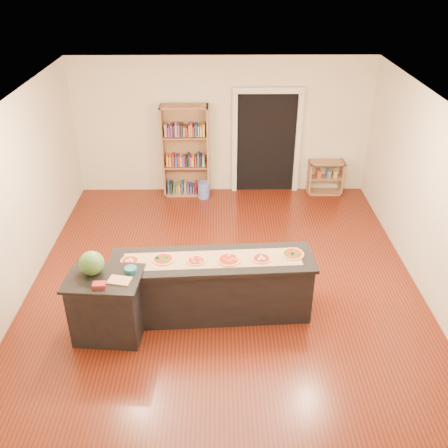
{
  "coord_description": "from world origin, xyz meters",
  "views": [
    {
      "loc": [
        -0.07,
        -6.26,
        4.66
      ],
      "look_at": [
        0.0,
        0.2,
        1.0
      ],
      "focal_mm": 40.0,
      "sensor_mm": 36.0,
      "label": 1
    }
  ],
  "objects_px": {
    "watermelon": "(92,263)",
    "low_shelf": "(325,177)",
    "kitchen_island": "(213,286)",
    "waste_bin": "(204,190)",
    "bookshelf": "(186,152)",
    "side_counter": "(107,306)"
  },
  "relations": [
    {
      "from": "bookshelf",
      "to": "watermelon",
      "type": "xyz_separation_m",
      "value": [
        -0.95,
        -4.26,
        0.15
      ]
    },
    {
      "from": "kitchen_island",
      "to": "watermelon",
      "type": "distance_m",
      "value": 1.7
    },
    {
      "from": "watermelon",
      "to": "low_shelf",
      "type": "bearing_deg",
      "value": 47.95
    },
    {
      "from": "side_counter",
      "to": "low_shelf",
      "type": "xyz_separation_m",
      "value": [
        3.71,
        4.36,
        -0.12
      ]
    },
    {
      "from": "low_shelf",
      "to": "watermelon",
      "type": "relative_size",
      "value": 2.28
    },
    {
      "from": "waste_bin",
      "to": "bookshelf",
      "type": "bearing_deg",
      "value": 153.4
    },
    {
      "from": "low_shelf",
      "to": "watermelon",
      "type": "xyz_separation_m",
      "value": [
        -3.85,
        -4.27,
        0.74
      ]
    },
    {
      "from": "side_counter",
      "to": "watermelon",
      "type": "relative_size",
      "value": 3.03
    },
    {
      "from": "side_counter",
      "to": "bookshelf",
      "type": "height_order",
      "value": "bookshelf"
    },
    {
      "from": "waste_bin",
      "to": "watermelon",
      "type": "distance_m",
      "value": 4.38
    },
    {
      "from": "waste_bin",
      "to": "low_shelf",
      "type": "bearing_deg",
      "value": 4.29
    },
    {
      "from": "kitchen_island",
      "to": "bookshelf",
      "type": "bearing_deg",
      "value": 95.29
    },
    {
      "from": "side_counter",
      "to": "watermelon",
      "type": "distance_m",
      "value": 0.65
    },
    {
      "from": "kitchen_island",
      "to": "bookshelf",
      "type": "distance_m",
      "value": 3.97
    },
    {
      "from": "bookshelf",
      "to": "low_shelf",
      "type": "distance_m",
      "value": 2.97
    },
    {
      "from": "low_shelf",
      "to": "watermelon",
      "type": "distance_m",
      "value": 5.8
    },
    {
      "from": "low_shelf",
      "to": "waste_bin",
      "type": "height_order",
      "value": "low_shelf"
    },
    {
      "from": "kitchen_island",
      "to": "bookshelf",
      "type": "relative_size",
      "value": 1.46
    },
    {
      "from": "kitchen_island",
      "to": "waste_bin",
      "type": "xyz_separation_m",
      "value": [
        -0.23,
        3.72,
        -0.29
      ]
    },
    {
      "from": "waste_bin",
      "to": "watermelon",
      "type": "xyz_separation_m",
      "value": [
        -1.3,
        -4.08,
        0.93
      ]
    },
    {
      "from": "bookshelf",
      "to": "low_shelf",
      "type": "relative_size",
      "value": 2.64
    },
    {
      "from": "bookshelf",
      "to": "waste_bin",
      "type": "bearing_deg",
      "value": -26.6
    }
  ]
}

